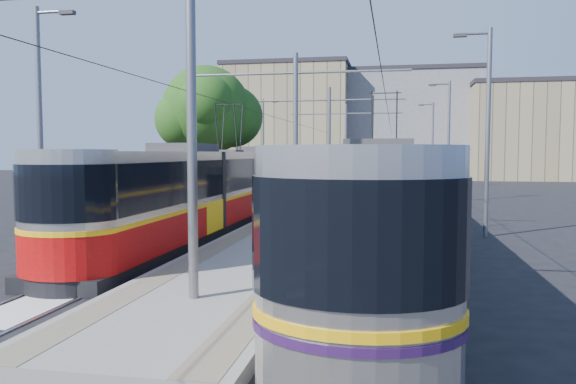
# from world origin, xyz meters

# --- Properties ---
(ground) EXTENTS (160.00, 160.00, 0.00)m
(ground) POSITION_xyz_m (0.00, 0.00, 0.00)
(ground) COLOR black
(ground) RESTS_ON ground
(platform) EXTENTS (4.00, 50.00, 0.30)m
(platform) POSITION_xyz_m (0.00, 17.00, 0.15)
(platform) COLOR gray
(platform) RESTS_ON ground
(tactile_strip_left) EXTENTS (0.70, 50.00, 0.01)m
(tactile_strip_left) POSITION_xyz_m (-1.45, 17.00, 0.30)
(tactile_strip_left) COLOR gray
(tactile_strip_left) RESTS_ON platform
(tactile_strip_right) EXTENTS (0.70, 50.00, 0.01)m
(tactile_strip_right) POSITION_xyz_m (1.45, 17.00, 0.30)
(tactile_strip_right) COLOR gray
(tactile_strip_right) RESTS_ON platform
(rails) EXTENTS (8.71, 70.00, 0.03)m
(rails) POSITION_xyz_m (0.00, 17.00, 0.02)
(rails) COLOR gray
(rails) RESTS_ON ground
(track_arrow) EXTENTS (1.20, 5.00, 0.01)m
(track_arrow) POSITION_xyz_m (-3.60, -3.00, 0.01)
(track_arrow) COLOR silver
(track_arrow) RESTS_ON ground
(tram_left) EXTENTS (2.43, 28.50, 5.50)m
(tram_left) POSITION_xyz_m (-3.60, 10.58, 1.71)
(tram_left) COLOR black
(tram_left) RESTS_ON ground
(tram_right) EXTENTS (2.43, 32.35, 5.50)m
(tram_right) POSITION_xyz_m (3.60, 6.87, 1.86)
(tram_right) COLOR black
(tram_right) RESTS_ON ground
(catenary) EXTENTS (9.20, 70.00, 7.00)m
(catenary) POSITION_xyz_m (0.00, 14.15, 4.52)
(catenary) COLOR slate
(catenary) RESTS_ON platform
(street_lamps) EXTENTS (15.18, 38.22, 8.00)m
(street_lamps) POSITION_xyz_m (-0.00, 21.00, 4.18)
(street_lamps) COLOR slate
(street_lamps) RESTS_ON ground
(shelter) EXTENTS (0.70, 1.07, 2.29)m
(shelter) POSITION_xyz_m (-0.11, 11.85, 1.50)
(shelter) COLOR black
(shelter) RESTS_ON platform
(tree) EXTENTS (5.74, 5.31, 8.34)m
(tree) POSITION_xyz_m (-6.55, 17.13, 5.64)
(tree) COLOR #382314
(tree) RESTS_ON ground
(building_left) EXTENTS (16.32, 12.24, 14.91)m
(building_left) POSITION_xyz_m (-10.00, 60.00, 7.46)
(building_left) COLOR gray
(building_left) RESTS_ON ground
(building_centre) EXTENTS (18.36, 14.28, 14.11)m
(building_centre) POSITION_xyz_m (6.00, 64.00, 7.06)
(building_centre) COLOR gray
(building_centre) RESTS_ON ground
(building_right) EXTENTS (14.28, 10.20, 11.78)m
(building_right) POSITION_xyz_m (20.00, 58.00, 5.90)
(building_right) COLOR gray
(building_right) RESTS_ON ground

